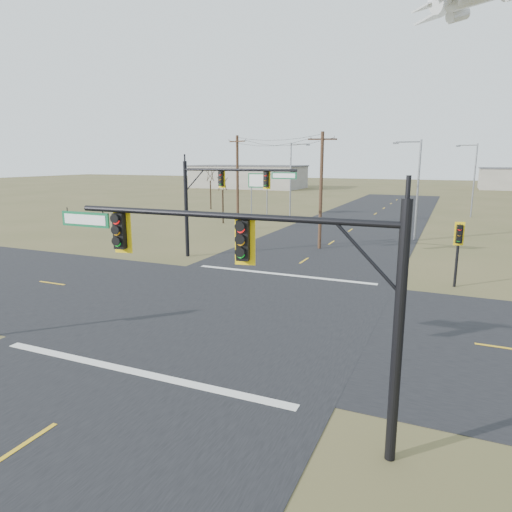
{
  "coord_description": "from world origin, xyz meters",
  "views": [
    {
      "loc": [
        9.78,
        -19.33,
        7.3
      ],
      "look_at": [
        0.93,
        1.0,
        2.59
      ],
      "focal_mm": 32.0,
      "sensor_mm": 36.0,
      "label": 1
    }
  ],
  "objects": [
    {
      "name": "mast_arm_far",
      "position": [
        -5.79,
        10.04,
        5.18
      ],
      "size": [
        8.86,
        0.43,
        7.17
      ],
      "rotation": [
        0.0,
        0.0,
        -0.06
      ],
      "color": "black",
      "rests_on": "ground"
    },
    {
      "name": "streetlight_c",
      "position": [
        -9.67,
        36.98,
        5.26
      ],
      "size": [
        2.62,
        0.4,
        9.37
      ],
      "rotation": [
        0.0,
        0.0,
        0.36
      ],
      "color": "slate",
      "rests_on": "ground"
    },
    {
      "name": "streetlight_b",
      "position": [
        11.62,
        45.35,
        5.19
      ],
      "size": [
        2.58,
        0.34,
        9.24
      ],
      "rotation": [
        0.0,
        0.0,
        0.23
      ],
      "color": "slate",
      "rests_on": "ground"
    },
    {
      "name": "streetlight_a",
      "position": [
        6.43,
        24.67,
        5.07
      ],
      "size": [
        2.51,
        0.25,
        9.03
      ],
      "rotation": [
        0.0,
        0.0,
        0.04
      ],
      "color": "slate",
      "rests_on": "ground"
    },
    {
      "name": "road_ns",
      "position": [
        0.0,
        0.0,
        0.01
      ],
      "size": [
        14.0,
        160.0,
        0.02
      ],
      "primitive_type": "cube",
      "color": "black",
      "rests_on": "ground"
    },
    {
      "name": "bare_tree_b",
      "position": [
        -23.53,
        40.33,
        5.15
      ],
      "size": [
        3.13,
        3.13,
        6.44
      ],
      "rotation": [
        0.0,
        0.0,
        0.28
      ],
      "color": "black",
      "rests_on": "ground"
    },
    {
      "name": "pedestal_signal_ne",
      "position": [
        10.17,
        8.74,
        2.86
      ],
      "size": [
        0.64,
        0.54,
        3.85
      ],
      "rotation": [
        0.0,
        0.0,
        0.26
      ],
      "color": "black",
      "rests_on": "ground"
    },
    {
      "name": "stop_bar_far",
      "position": [
        0.0,
        7.5,
        0.03
      ],
      "size": [
        12.0,
        0.4,
        0.01
      ],
      "primitive_type": "cube",
      "color": "silver",
      "rests_on": "road_ns"
    },
    {
      "name": "ground",
      "position": [
        0.0,
        0.0,
        0.0
      ],
      "size": [
        320.0,
        320.0,
        0.0
      ],
      "primitive_type": "plane",
      "color": "brown",
      "rests_on": "ground"
    },
    {
      "name": "bare_tree_a",
      "position": [
        -14.8,
        27.54,
        4.77
      ],
      "size": [
        3.08,
        3.08,
        6.02
      ],
      "rotation": [
        0.0,
        0.0,
        0.3
      ],
      "color": "black",
      "rests_on": "ground"
    },
    {
      "name": "warehouse_left",
      "position": [
        -40.0,
        90.0,
        2.75
      ],
      "size": [
        28.0,
        14.0,
        5.5
      ],
      "primitive_type": "cube",
      "color": "#9A9489",
      "rests_on": "ground"
    },
    {
      "name": "utility_pole_near",
      "position": [
        -0.28,
        17.04,
        4.92
      ],
      "size": [
        2.23,
        0.85,
        9.47
      ],
      "rotation": [
        0.0,
        0.0,
        0.32
      ],
      "color": "#462D1E",
      "rests_on": "ground"
    },
    {
      "name": "utility_pole_far",
      "position": [
        -11.09,
        23.81,
        5.03
      ],
      "size": [
        2.22,
        1.06,
        9.69
      ],
      "rotation": [
        0.0,
        0.0,
        -0.41
      ],
      "color": "#462D1E",
      "rests_on": "ground"
    },
    {
      "name": "road_ew",
      "position": [
        0.0,
        0.0,
        0.01
      ],
      "size": [
        160.0,
        14.0,
        0.02
      ],
      "primitive_type": "cube",
      "color": "black",
      "rests_on": "ground"
    },
    {
      "name": "mast_arm_near",
      "position": [
        4.9,
        -8.77,
        4.73
      ],
      "size": [
        10.33,
        0.49,
        6.46
      ],
      "rotation": [
        0.0,
        0.0,
        0.16
      ],
      "color": "black",
      "rests_on": "ground"
    },
    {
      "name": "highway_sign",
      "position": [
        -13.69,
        35.64,
        3.96
      ],
      "size": [
        2.94,
        0.4,
        5.54
      ],
      "rotation": [
        0.0,
        0.0,
        0.11
      ],
      "color": "slate",
      "rests_on": "ground"
    },
    {
      "name": "stop_bar_near",
      "position": [
        0.0,
        -7.5,
        0.03
      ],
      "size": [
        12.0,
        0.4,
        0.01
      ],
      "primitive_type": "cube",
      "color": "silver",
      "rests_on": "road_ns"
    }
  ]
}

